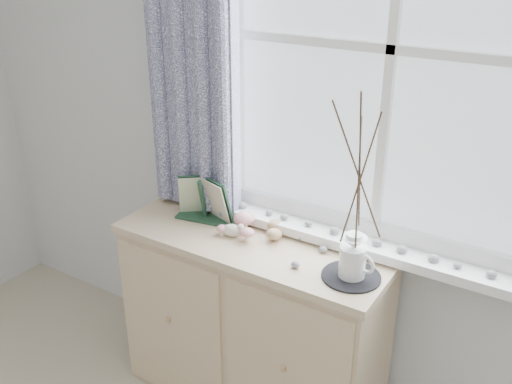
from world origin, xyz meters
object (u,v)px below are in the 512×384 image
sideboard (252,322)px  botanical_book (201,200)px  twig_pitcher (360,171)px  toadstool_cluster (242,223)px

sideboard → botanical_book: (-0.28, 0.02, 0.53)m
botanical_book → twig_pitcher: size_ratio=0.40×
sideboard → toadstool_cluster: bearing=160.0°
sideboard → toadstool_cluster: size_ratio=6.78×
toadstool_cluster → twig_pitcher: bearing=-7.1°
botanical_book → twig_pitcher: 0.82m
botanical_book → twig_pitcher: bearing=-15.6°
botanical_book → twig_pitcher: (0.75, -0.07, 0.32)m
toadstool_cluster → sideboard: bearing=-20.0°
sideboard → toadstool_cluster: (-0.06, 0.02, 0.47)m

